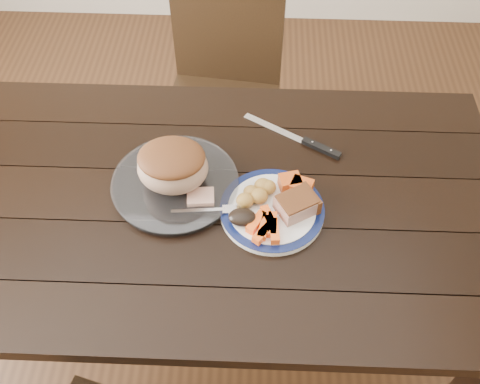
{
  "coord_description": "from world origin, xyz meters",
  "views": [
    {
      "loc": [
        0.12,
        -0.88,
        1.87
      ],
      "look_at": [
        0.08,
        -0.02,
        0.8
      ],
      "focal_mm": 40.0,
      "sensor_mm": 36.0,
      "label": 1
    }
  ],
  "objects_px": {
    "dining_table": "(212,217)",
    "serving_platter": "(175,184)",
    "pork_slice": "(296,205)",
    "chair_far": "(223,84)",
    "dinner_plate": "(272,211)",
    "roast_joint": "(173,167)",
    "fork": "(211,210)",
    "carving_knife": "(309,143)"
  },
  "relations": [
    {
      "from": "chair_far",
      "to": "serving_platter",
      "type": "bearing_deg",
      "value": 90.04
    },
    {
      "from": "chair_far",
      "to": "dinner_plate",
      "type": "height_order",
      "value": "chair_far"
    },
    {
      "from": "carving_knife",
      "to": "serving_platter",
      "type": "bearing_deg",
      "value": -123.74
    },
    {
      "from": "pork_slice",
      "to": "roast_joint",
      "type": "height_order",
      "value": "roast_joint"
    },
    {
      "from": "chair_far",
      "to": "pork_slice",
      "type": "xyz_separation_m",
      "value": [
        0.24,
        -0.79,
        0.27
      ]
    },
    {
      "from": "dinner_plate",
      "to": "fork",
      "type": "height_order",
      "value": "fork"
    },
    {
      "from": "serving_platter",
      "to": "carving_knife",
      "type": "bearing_deg",
      "value": 25.25
    },
    {
      "from": "chair_far",
      "to": "fork",
      "type": "distance_m",
      "value": 0.83
    },
    {
      "from": "serving_platter",
      "to": "dining_table",
      "type": "bearing_deg",
      "value": -18.54
    },
    {
      "from": "dinner_plate",
      "to": "carving_knife",
      "type": "height_order",
      "value": "dinner_plate"
    },
    {
      "from": "roast_joint",
      "to": "dining_table",
      "type": "bearing_deg",
      "value": -18.54
    },
    {
      "from": "dinner_plate",
      "to": "pork_slice",
      "type": "bearing_deg",
      "value": -4.76
    },
    {
      "from": "dining_table",
      "to": "serving_platter",
      "type": "relative_size",
      "value": 4.81
    },
    {
      "from": "pork_slice",
      "to": "carving_knife",
      "type": "height_order",
      "value": "pork_slice"
    },
    {
      "from": "dining_table",
      "to": "roast_joint",
      "type": "distance_m",
      "value": 0.2
    },
    {
      "from": "fork",
      "to": "carving_knife",
      "type": "distance_m",
      "value": 0.38
    },
    {
      "from": "chair_far",
      "to": "roast_joint",
      "type": "xyz_separation_m",
      "value": [
        -0.08,
        -0.7,
        0.3
      ]
    },
    {
      "from": "chair_far",
      "to": "carving_knife",
      "type": "relative_size",
      "value": 3.26
    },
    {
      "from": "dining_table",
      "to": "roast_joint",
      "type": "bearing_deg",
      "value": 161.46
    },
    {
      "from": "chair_far",
      "to": "roast_joint",
      "type": "bearing_deg",
      "value": 90.04
    },
    {
      "from": "serving_platter",
      "to": "roast_joint",
      "type": "distance_m",
      "value": 0.07
    },
    {
      "from": "fork",
      "to": "carving_knife",
      "type": "height_order",
      "value": "fork"
    },
    {
      "from": "dinner_plate",
      "to": "fork",
      "type": "bearing_deg",
      "value": -174.59
    },
    {
      "from": "pork_slice",
      "to": "chair_far",
      "type": "bearing_deg",
      "value": 107.1
    },
    {
      "from": "pork_slice",
      "to": "roast_joint",
      "type": "relative_size",
      "value": 0.51
    },
    {
      "from": "chair_far",
      "to": "dining_table",
      "type": "bearing_deg",
      "value": 97.9
    },
    {
      "from": "dinner_plate",
      "to": "roast_joint",
      "type": "bearing_deg",
      "value": 163.65
    },
    {
      "from": "carving_knife",
      "to": "chair_far",
      "type": "bearing_deg",
      "value": 149.48
    },
    {
      "from": "serving_platter",
      "to": "pork_slice",
      "type": "relative_size",
      "value": 3.51
    },
    {
      "from": "pork_slice",
      "to": "carving_knife",
      "type": "distance_m",
      "value": 0.26
    },
    {
      "from": "dining_table",
      "to": "dinner_plate",
      "type": "distance_m",
      "value": 0.2
    },
    {
      "from": "dinner_plate",
      "to": "fork",
      "type": "relative_size",
      "value": 1.53
    },
    {
      "from": "fork",
      "to": "roast_joint",
      "type": "bearing_deg",
      "value": 133.25
    },
    {
      "from": "dinner_plate",
      "to": "roast_joint",
      "type": "height_order",
      "value": "roast_joint"
    },
    {
      "from": "chair_far",
      "to": "fork",
      "type": "height_order",
      "value": "chair_far"
    },
    {
      "from": "dinner_plate",
      "to": "carving_knife",
      "type": "relative_size",
      "value": 0.96
    },
    {
      "from": "serving_platter",
      "to": "pork_slice",
      "type": "xyz_separation_m",
      "value": [
        0.32,
        -0.08,
        0.03
      ]
    },
    {
      "from": "dining_table",
      "to": "dinner_plate",
      "type": "relative_size",
      "value": 5.89
    },
    {
      "from": "roast_joint",
      "to": "carving_knife",
      "type": "height_order",
      "value": "roast_joint"
    },
    {
      "from": "fork",
      "to": "carving_knife",
      "type": "bearing_deg",
      "value": 39.74
    },
    {
      "from": "dining_table",
      "to": "serving_platter",
      "type": "bearing_deg",
      "value": 161.46
    },
    {
      "from": "pork_slice",
      "to": "fork",
      "type": "relative_size",
      "value": 0.53
    }
  ]
}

